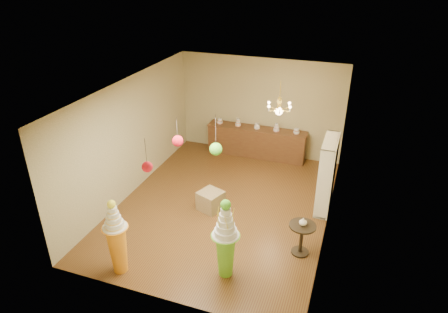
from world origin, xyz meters
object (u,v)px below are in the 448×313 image
(pedestal_green, at_px, (226,245))
(round_table, at_px, (302,235))
(sideboard, at_px, (256,142))
(pedestal_orange, at_px, (117,243))

(pedestal_green, relative_size, round_table, 2.40)
(pedestal_green, relative_size, sideboard, 0.56)
(pedestal_orange, distance_m, sideboard, 5.94)
(pedestal_orange, bearing_deg, round_table, 27.54)
(sideboard, bearing_deg, pedestal_green, -80.97)
(pedestal_green, bearing_deg, pedestal_orange, -163.29)
(pedestal_orange, bearing_deg, pedestal_green, 16.71)
(pedestal_green, relative_size, pedestal_orange, 1.05)
(pedestal_orange, relative_size, sideboard, 0.54)
(pedestal_green, height_order, pedestal_orange, pedestal_green)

